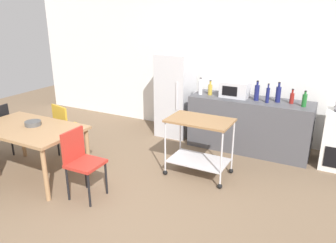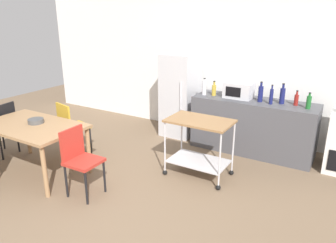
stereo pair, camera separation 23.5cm
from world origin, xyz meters
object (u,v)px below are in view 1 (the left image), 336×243
bottle_olive_oil (257,92)px  bottle_soy_sauce (278,94)px  bottle_hot_sauce (210,89)px  bottle_soda (200,87)px  fruit_bowl (33,123)px  bottle_sparkling_water (292,98)px  refrigerator (175,95)px  bottle_sesame_oil (304,100)px  chair_mustard (67,127)px  microwave (235,89)px  bottle_vinegar (268,95)px  kitchen_cart (199,138)px  chair_red (81,159)px  dining_table (29,132)px

bottle_olive_oil → bottle_soy_sauce: size_ratio=1.01×
bottle_hot_sauce → bottle_soda: bearing=-164.8°
bottle_olive_oil → fruit_bowl: bearing=-138.6°
bottle_soy_sauce → bottle_sparkling_water: size_ratio=1.38×
refrigerator → bottle_sesame_oil: refrigerator is taller
chair_mustard → bottle_soy_sauce: 3.41m
refrigerator → fruit_bowl: (-1.04, -2.41, 0.01)m
refrigerator → bottle_hot_sauce: 0.79m
bottle_hot_sauce → fruit_bowl: size_ratio=1.15×
microwave → bottle_vinegar: bearing=-12.6°
kitchen_cart → microwave: microwave is taller
bottle_hot_sauce → microwave: microwave is taller
chair_red → fruit_bowl: bearing=79.5°
bottle_soda → bottle_soy_sauce: bottle_soy_sauce is taller
dining_table → refrigerator: bearing=67.2°
bottle_sparkling_water → fruit_bowl: bearing=-143.0°
bottle_soy_sauce → fruit_bowl: (-2.91, -2.33, -0.25)m
bottle_sparkling_water → bottle_sesame_oil: bearing=-28.6°
bottle_olive_oil → bottle_sparkling_water: (0.54, 0.07, -0.04)m
kitchen_cart → microwave: (0.11, 1.27, 0.46)m
chair_red → bottle_olive_oil: 2.95m
bottle_soy_sauce → bottle_sesame_oil: bottle_soy_sauce is taller
chair_mustard → bottle_olive_oil: bearing=-134.9°
chair_red → microwave: size_ratio=1.93×
bottle_vinegar → bottle_sesame_oil: bottle_vinegar is taller
bottle_hot_sauce → bottle_sparkling_water: (1.33, 0.08, -0.01)m
dining_table → refrigerator: 2.70m
fruit_bowl → bottle_soda: bearing=53.9°
kitchen_cart → bottle_hot_sauce: 1.30m
bottle_olive_oil → bottle_sparkling_water: bottle_olive_oil is taller
dining_table → fruit_bowl: fruit_bowl is taller
chair_mustard → kitchen_cart: chair_mustard is taller
kitchen_cart → bottle_sesame_oil: 1.74m
chair_red → chair_mustard: bearing=50.3°
bottle_sesame_oil → fruit_bowl: bearing=-145.9°
microwave → fruit_bowl: 3.23m
dining_table → bottle_vinegar: size_ratio=4.90×
bottle_hot_sauce → bottle_soy_sauce: (1.13, 0.06, 0.03)m
microwave → chair_red: bearing=-115.3°
kitchen_cart → bottle_vinegar: size_ratio=2.97×
bottle_hot_sauce → bottle_sparkling_water: 1.34m
microwave → bottle_olive_oil: bearing=-10.5°
bottle_sesame_oil → chair_mustard: bearing=-154.6°
bottle_hot_sauce → fruit_bowl: bottle_hot_sauce is taller
bottle_vinegar → bottle_sparkling_water: 0.38m
fruit_bowl → microwave: bearing=46.8°
chair_red → bottle_hot_sauce: size_ratio=3.50×
chair_red → fruit_bowl: size_ratio=4.03×
chair_red → refrigerator: refrigerator is taller
dining_table → bottle_soda: bottle_soda is taller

